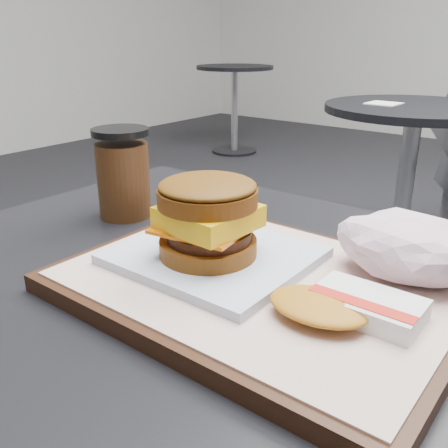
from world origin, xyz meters
TOP-DOWN VIEW (x-y plane):
  - customer_table at (0.00, 0.00)m, footprint 0.80×0.60m
  - serving_tray at (0.04, -0.01)m, footprint 0.38×0.28m
  - breakfast_sandwich at (-0.02, -0.01)m, footprint 0.19×0.17m
  - hash_brown at (0.14, -0.03)m, footprint 0.12×0.09m
  - crumpled_wrapper at (0.15, 0.08)m, footprint 0.14×0.11m
  - coffee_cup at (-0.24, 0.07)m, footprint 0.08×0.08m
  - neighbor_table at (-0.35, 1.65)m, footprint 0.70×0.70m
  - napkin at (-0.46, 1.60)m, footprint 0.13×0.13m
  - bg_table_mid at (-2.40, 3.20)m, footprint 0.66×0.66m

SIDE VIEW (x-z plane):
  - neighbor_table at x=-0.35m, z-range 0.18..0.93m
  - bg_table_mid at x=-2.40m, z-range 0.19..0.94m
  - customer_table at x=0.00m, z-range 0.20..0.97m
  - napkin at x=-0.46m, z-range 0.75..0.75m
  - serving_tray at x=0.04m, z-range 0.77..0.79m
  - hash_brown at x=0.14m, z-range 0.79..0.81m
  - crumpled_wrapper at x=0.15m, z-range 0.79..0.85m
  - coffee_cup at x=-0.24m, z-range 0.77..0.89m
  - breakfast_sandwich at x=-0.02m, z-range 0.78..0.88m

